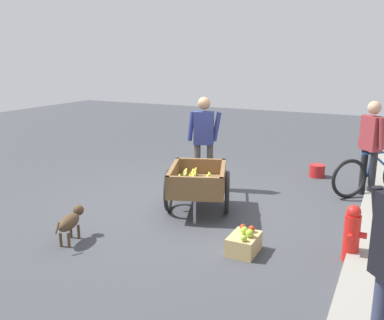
% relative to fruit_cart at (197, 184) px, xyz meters
% --- Properties ---
extents(ground_plane, '(24.00, 24.00, 0.00)m').
position_rel_fruit_cart_xyz_m(ground_plane, '(-0.22, -0.26, -0.44)').
color(ground_plane, '#3D3F44').
extents(fruit_cart, '(1.81, 1.28, 0.70)m').
position_rel_fruit_cart_xyz_m(fruit_cart, '(0.00, 0.00, 0.00)').
color(fruit_cart, brown).
rests_on(fruit_cart, ground).
extents(vendor_person, '(0.31, 0.57, 1.61)m').
position_rel_fruit_cart_xyz_m(vendor_person, '(-1.08, -0.40, 0.53)').
color(vendor_person, '#4C4742').
rests_on(vendor_person, ground).
extents(bicycle, '(1.17, 1.26, 0.85)m').
position_rel_fruit_cart_xyz_m(bicycle, '(-2.00, 2.33, -0.08)').
color(bicycle, black).
rests_on(bicycle, ground).
extents(cyclist_person, '(0.40, 0.43, 1.58)m').
position_rel_fruit_cart_xyz_m(cyclist_person, '(-1.89, 2.22, 0.51)').
color(cyclist_person, black).
rests_on(cyclist_person, ground).
extents(dog, '(0.66, 0.29, 0.40)m').
position_rel_fruit_cart_xyz_m(dog, '(1.65, -0.97, -0.17)').
color(dog, '#4C3823').
rests_on(dog, ground).
extents(fire_hydrant, '(0.25, 0.25, 0.67)m').
position_rel_fruit_cart_xyz_m(fire_hydrant, '(0.65, 2.24, -0.10)').
color(fire_hydrant, red).
rests_on(fire_hydrant, ground).
extents(plastic_bucket, '(0.29, 0.29, 0.24)m').
position_rel_fruit_cart_xyz_m(plastic_bucket, '(-2.72, 1.27, -0.32)').
color(plastic_bucket, '#B21E1E').
rests_on(plastic_bucket, ground).
extents(apple_crate, '(0.44, 0.32, 0.32)m').
position_rel_fruit_cart_xyz_m(apple_crate, '(0.99, 1.09, -0.31)').
color(apple_crate, tan).
rests_on(apple_crate, ground).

